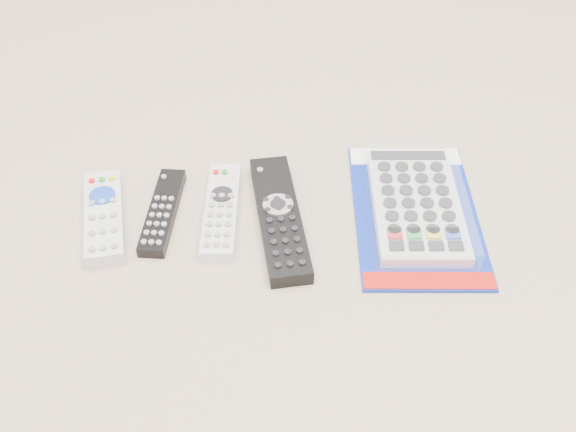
{
  "coord_description": "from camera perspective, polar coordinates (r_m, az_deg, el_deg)",
  "views": [
    {
      "loc": [
        -0.05,
        -0.6,
        0.64
      ],
      "look_at": [
        0.03,
        0.02,
        0.01
      ],
      "focal_mm": 40.0,
      "sensor_mm": 36.0,
      "label": 1
    }
  ],
  "objects": [
    {
      "name": "remote_large_black",
      "position": [
        0.89,
        -0.77,
        -0.11
      ],
      "size": [
        0.06,
        0.23,
        0.03
      ],
      "rotation": [
        0.0,
        0.0,
        0.02
      ],
      "color": "black",
      "rests_on": "ground"
    },
    {
      "name": "jumbo_remote_packaged",
      "position": [
        0.92,
        11.34,
        1.1
      ],
      "size": [
        0.21,
        0.3,
        0.04
      ],
      "rotation": [
        0.0,
        0.0,
        -0.13
      ],
      "color": "navy",
      "rests_on": "ground"
    },
    {
      "name": "remote_slim_black",
      "position": [
        0.92,
        -11.09,
        0.38
      ],
      "size": [
        0.07,
        0.17,
        0.02
      ],
      "rotation": [
        0.0,
        0.0,
        -0.2
      ],
      "color": "black",
      "rests_on": "ground"
    },
    {
      "name": "remote_silver_dvd",
      "position": [
        0.9,
        -5.95,
        0.52
      ],
      "size": [
        0.07,
        0.18,
        0.02
      ],
      "rotation": [
        0.0,
        0.0,
        -0.13
      ],
      "color": "silver",
      "rests_on": "ground"
    },
    {
      "name": "remote_small_grey",
      "position": [
        0.92,
        -16.02,
        -0.04
      ],
      "size": [
        0.06,
        0.17,
        0.03
      ],
      "rotation": [
        0.0,
        0.0,
        0.08
      ],
      "color": "#B9B9BB",
      "rests_on": "ground"
    }
  ]
}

